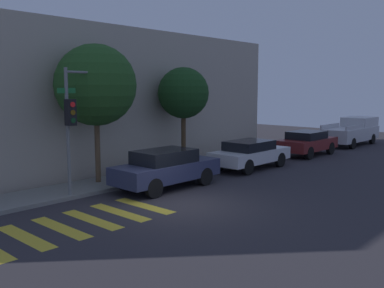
{
  "coord_description": "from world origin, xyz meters",
  "views": [
    {
      "loc": [
        -9.92,
        -9.69,
        3.83
      ],
      "look_at": [
        2.89,
        2.1,
        1.6
      ],
      "focal_mm": 40.0,
      "sensor_mm": 36.0,
      "label": 1
    }
  ],
  "objects_px": {
    "sedan_far_end": "(307,142)",
    "tree_midblock": "(183,93)",
    "pickup_truck": "(352,131)",
    "traffic_light_pole": "(81,108)",
    "sedan_middle": "(250,153)",
    "sedan_near_corner": "(166,168)",
    "tree_near_corner": "(96,85)"
  },
  "relations": [
    {
      "from": "traffic_light_pole",
      "to": "pickup_truck",
      "type": "relative_size",
      "value": 0.82
    },
    {
      "from": "traffic_light_pole",
      "to": "pickup_truck",
      "type": "xyz_separation_m",
      "value": [
        20.85,
        -1.27,
        -2.24
      ]
    },
    {
      "from": "sedan_near_corner",
      "to": "sedan_middle",
      "type": "bearing_deg",
      "value": 0.0
    },
    {
      "from": "sedan_middle",
      "to": "sedan_far_end",
      "type": "xyz_separation_m",
      "value": [
        5.76,
        -0.0,
        0.02
      ]
    },
    {
      "from": "pickup_truck",
      "to": "tree_near_corner",
      "type": "xyz_separation_m",
      "value": [
        -19.41,
        2.4,
        3.04
      ]
    },
    {
      "from": "sedan_near_corner",
      "to": "pickup_truck",
      "type": "xyz_separation_m",
      "value": [
        17.94,
        0.0,
        0.14
      ]
    },
    {
      "from": "tree_midblock",
      "to": "sedan_middle",
      "type": "bearing_deg",
      "value": -48.09
    },
    {
      "from": "traffic_light_pole",
      "to": "sedan_middle",
      "type": "relative_size",
      "value": 1.03
    },
    {
      "from": "sedan_middle",
      "to": "pickup_truck",
      "type": "xyz_separation_m",
      "value": [
        12.29,
        -0.0,
        0.2
      ]
    },
    {
      "from": "sedan_middle",
      "to": "sedan_near_corner",
      "type": "bearing_deg",
      "value": -180.0
    },
    {
      "from": "pickup_truck",
      "to": "tree_midblock",
      "type": "xyz_separation_m",
      "value": [
        -14.45,
        2.4,
        2.69
      ]
    },
    {
      "from": "sedan_far_end",
      "to": "tree_near_corner",
      "type": "distance_m",
      "value": 13.49
    },
    {
      "from": "sedan_far_end",
      "to": "tree_midblock",
      "type": "xyz_separation_m",
      "value": [
        -7.92,
        2.4,
        2.87
      ]
    },
    {
      "from": "pickup_truck",
      "to": "tree_near_corner",
      "type": "height_order",
      "value": "tree_near_corner"
    },
    {
      "from": "traffic_light_pole",
      "to": "sedan_far_end",
      "type": "xyz_separation_m",
      "value": [
        14.31,
        -1.27,
        -2.42
      ]
    },
    {
      "from": "pickup_truck",
      "to": "sedan_near_corner",
      "type": "bearing_deg",
      "value": 180.0
    },
    {
      "from": "traffic_light_pole",
      "to": "tree_near_corner",
      "type": "height_order",
      "value": "tree_near_corner"
    },
    {
      "from": "sedan_far_end",
      "to": "pickup_truck",
      "type": "distance_m",
      "value": 6.54
    },
    {
      "from": "tree_near_corner",
      "to": "tree_midblock",
      "type": "xyz_separation_m",
      "value": [
        4.96,
        0.0,
        -0.35
      ]
    },
    {
      "from": "sedan_near_corner",
      "to": "sedan_far_end",
      "type": "relative_size",
      "value": 1.05
    },
    {
      "from": "sedan_far_end",
      "to": "tree_near_corner",
      "type": "height_order",
      "value": "tree_near_corner"
    },
    {
      "from": "sedan_middle",
      "to": "tree_midblock",
      "type": "height_order",
      "value": "tree_midblock"
    },
    {
      "from": "sedan_far_end",
      "to": "pickup_truck",
      "type": "xyz_separation_m",
      "value": [
        6.54,
        0.0,
        0.18
      ]
    },
    {
      "from": "traffic_light_pole",
      "to": "sedan_far_end",
      "type": "relative_size",
      "value": 1.08
    },
    {
      "from": "sedan_far_end",
      "to": "tree_midblock",
      "type": "distance_m",
      "value": 8.76
    },
    {
      "from": "sedan_far_end",
      "to": "tree_midblock",
      "type": "height_order",
      "value": "tree_midblock"
    },
    {
      "from": "pickup_truck",
      "to": "tree_midblock",
      "type": "relative_size",
      "value": 1.14
    },
    {
      "from": "sedan_near_corner",
      "to": "tree_midblock",
      "type": "bearing_deg",
      "value": 34.56
    },
    {
      "from": "sedan_middle",
      "to": "tree_near_corner",
      "type": "distance_m",
      "value": 8.18
    },
    {
      "from": "sedan_middle",
      "to": "tree_near_corner",
      "type": "bearing_deg",
      "value": 161.35
    },
    {
      "from": "sedan_near_corner",
      "to": "tree_near_corner",
      "type": "bearing_deg",
      "value": 121.51
    },
    {
      "from": "traffic_light_pole",
      "to": "tree_midblock",
      "type": "xyz_separation_m",
      "value": [
        6.4,
        1.14,
        0.45
      ]
    }
  ]
}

